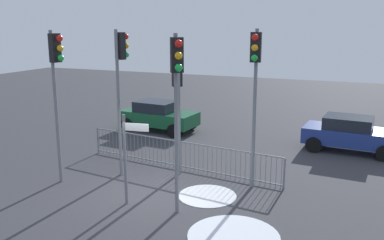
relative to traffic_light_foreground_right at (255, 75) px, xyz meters
The scene contains 12 objects.
ground_plane 4.99m from the traffic_light_foreground_right, 150.25° to the right, with size 60.00×60.00×0.00m, color #38383D.
traffic_light_foreground_right is the anchor object (origin of this frame).
traffic_light_mid_left 6.28m from the traffic_light_foreground_right, 162.61° to the right, with size 0.56×0.36×5.03m.
traffic_light_foreground_left 2.93m from the traffic_light_foreground_right, behind, with size 0.46×0.47×4.12m.
traffic_light_rear_right 2.99m from the traffic_light_foreground_right, 118.33° to the right, with size 0.44×0.49×4.99m.
traffic_light_rear_left 4.56m from the traffic_light_foreground_right, behind, with size 0.37×0.55×5.05m.
direction_sign_post 4.54m from the traffic_light_foreground_right, 140.24° to the right, with size 0.78×0.17×2.71m.
pedestrian_guard_railing 4.38m from the traffic_light_foreground_right, 164.21° to the left, with size 7.88×1.05×1.07m.
car_green_mid 8.98m from the traffic_light_foreground_right, 137.77° to the left, with size 3.94×2.23×1.47m.
car_blue_trailing 6.90m from the traffic_light_foreground_right, 64.07° to the left, with size 3.92×2.16×1.47m.
snow_patch_kerb 4.02m from the traffic_light_foreground_right, 134.81° to the right, with size 1.82×1.82×0.01m, color white.
snow_patch_island 4.93m from the traffic_light_foreground_right, 83.05° to the right, with size 2.34×2.34×0.01m, color white.
Camera 1 is at (6.03, -10.87, 5.22)m, focal length 39.24 mm.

